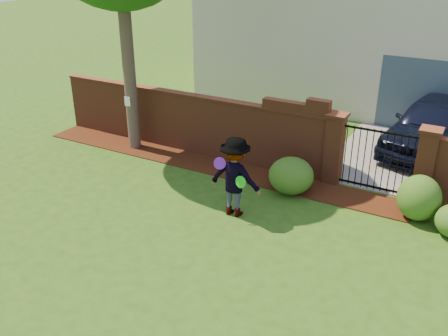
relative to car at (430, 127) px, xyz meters
The scene contains 15 objects.
ground 8.45m from the car, 120.25° to the right, with size 80.00×80.00×0.01m, color #294D13.
mulch_bed 6.55m from the car, 142.88° to the right, with size 11.10×1.08×0.03m, color #321509.
brick_wall 7.05m from the car, 152.42° to the right, with size 8.70×0.31×2.16m.
pillar_left 3.75m from the car, 119.36° to the right, with size 0.50×0.50×1.88m.
pillar_right 3.29m from the car, 83.63° to the right, with size 0.50×0.50×1.88m.
iron_gate 3.34m from the car, 102.71° to the right, with size 1.78×0.03×1.60m.
driveway 1.31m from the car, 134.94° to the left, with size 3.20×8.00×0.01m, color slate.
house 6.20m from the car, 124.33° to the left, with size 12.40×6.40×6.30m.
car is the anchor object (origin of this frame).
paper_notice 8.85m from the car, 152.65° to the right, with size 0.20×0.01×0.28m, color white.
shrub_left 5.03m from the car, 120.49° to the right, with size 1.12×1.12×0.92m, color #245419.
shrub_middle 4.17m from the car, 83.93° to the right, with size 0.96×0.96×1.06m, color #245419.
man 6.83m from the car, 118.54° to the right, with size 1.22×0.70×1.88m, color gray.
frisbee_purple 7.15m from the car, 119.50° to the right, with size 0.27×0.27×0.03m, color purple.
frisbee_green 6.88m from the car, 115.86° to the right, with size 0.27×0.27×0.03m, color #19C21D.
Camera 1 is at (5.63, -7.53, 5.78)m, focal length 39.71 mm.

